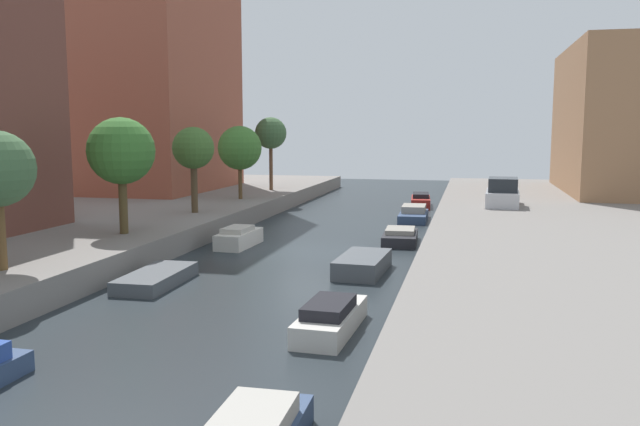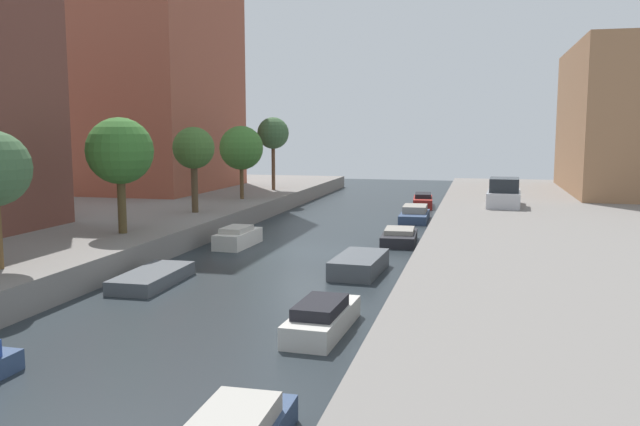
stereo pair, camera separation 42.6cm
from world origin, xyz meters
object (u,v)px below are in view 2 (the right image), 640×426
(street_tree_3, at_px, (194,149))
(moored_boat_right_4, at_px, (415,214))
(apartment_tower_far, at_px, (145,18))
(moored_boat_left_1, at_px, (152,278))
(moored_boat_right_1, at_px, (322,318))
(moored_boat_right_5, at_px, (423,201))
(parked_car, at_px, (504,194))
(street_tree_4, at_px, (241,148))
(moored_boat_left_2, at_px, (238,237))
(moored_boat_right_3, at_px, (399,237))
(moored_boat_right_2, at_px, (359,264))
(street_tree_2, at_px, (120,152))
(street_tree_5, at_px, (273,134))

(street_tree_3, height_order, moored_boat_right_4, street_tree_3)
(apartment_tower_far, xyz_separation_m, moored_boat_left_1, (12.43, -22.93, -12.83))
(moored_boat_right_1, height_order, moored_boat_right_4, moored_boat_right_1)
(moored_boat_right_5, bearing_deg, parked_car, -54.37)
(street_tree_4, xyz_separation_m, moored_boat_right_4, (10.65, -0.00, -3.77))
(apartment_tower_far, relative_size, moored_boat_left_2, 7.82)
(apartment_tower_far, height_order, moored_boat_right_4, apartment_tower_far)
(street_tree_4, relative_size, moored_boat_right_3, 1.33)
(apartment_tower_far, xyz_separation_m, moored_boat_right_2, (18.97, -19.53, -12.73))
(moored_boat_left_2, relative_size, moored_boat_right_2, 0.89)
(moored_boat_right_5, bearing_deg, moored_boat_right_2, -91.21)
(moored_boat_right_3, height_order, moored_boat_right_4, moored_boat_right_4)
(moored_boat_right_1, bearing_deg, moored_boat_right_3, 88.69)
(street_tree_3, bearing_deg, street_tree_4, 90.00)
(street_tree_2, relative_size, moored_boat_left_2, 1.54)
(apartment_tower_far, bearing_deg, moored_boat_left_2, -50.67)
(street_tree_5, bearing_deg, moored_boat_left_2, -77.46)
(street_tree_3, relative_size, moored_boat_left_2, 1.42)
(street_tree_5, bearing_deg, apartment_tower_far, -171.73)
(moored_boat_right_1, distance_m, moored_boat_right_3, 13.83)
(parked_car, xyz_separation_m, moored_boat_right_1, (-5.20, -21.61, -1.28))
(apartment_tower_far, distance_m, street_tree_2, 22.59)
(moored_boat_right_3, distance_m, moored_boat_right_5, 14.87)
(moored_boat_left_1, height_order, moored_boat_right_1, moored_boat_right_1)
(street_tree_2, relative_size, moored_boat_left_1, 1.26)
(parked_car, height_order, moored_boat_right_5, parked_car)
(moored_boat_left_2, xyz_separation_m, moored_boat_right_1, (6.68, -11.27, -0.03))
(moored_boat_right_1, distance_m, moored_boat_right_5, 28.70)
(street_tree_5, xyz_separation_m, moored_boat_right_1, (10.40, -27.98, -4.60))
(moored_boat_right_4, bearing_deg, street_tree_4, 179.98)
(street_tree_2, bearing_deg, street_tree_4, 90.00)
(street_tree_5, xyz_separation_m, moored_boat_right_2, (10.06, -20.82, -4.64))
(moored_boat_right_2, bearing_deg, moored_boat_right_4, 87.67)
(moored_boat_left_2, bearing_deg, moored_boat_right_3, 20.10)
(moored_boat_right_2, bearing_deg, moored_boat_right_1, -87.28)
(moored_boat_left_1, bearing_deg, moored_boat_left_2, 88.47)
(street_tree_3, relative_size, moored_boat_right_4, 1.12)
(street_tree_5, bearing_deg, parked_car, -22.21)
(street_tree_5, bearing_deg, street_tree_4, -90.00)
(street_tree_3, xyz_separation_m, moored_boat_left_1, (3.52, -11.11, -4.03))
(apartment_tower_far, relative_size, moored_boat_right_3, 7.13)
(moored_boat_right_3, bearing_deg, street_tree_3, 174.53)
(street_tree_5, xyz_separation_m, moored_boat_right_4, (10.65, -6.32, -4.61))
(street_tree_2, relative_size, moored_boat_right_1, 1.33)
(apartment_tower_far, bearing_deg, moored_boat_right_1, -54.11)
(moored_boat_right_5, bearing_deg, moored_boat_left_1, -105.66)
(moored_boat_left_1, distance_m, moored_boat_right_5, 25.92)
(moored_boat_right_1, distance_m, moored_boat_right_2, 7.16)
(moored_boat_right_1, height_order, moored_boat_right_2, moored_boat_right_1)
(street_tree_2, height_order, moored_boat_right_2, street_tree_2)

